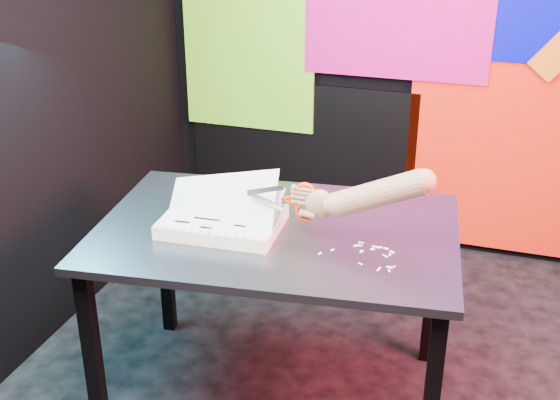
% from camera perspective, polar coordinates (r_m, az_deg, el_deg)
% --- Properties ---
extents(room, '(3.01, 3.01, 2.71)m').
position_cam_1_polar(room, '(2.21, 9.80, 10.35)').
color(room, black).
rests_on(room, ground).
extents(backdrop, '(2.88, 0.05, 2.08)m').
position_cam_1_polar(backdrop, '(3.71, 13.99, 9.35)').
color(backdrop, red).
rests_on(backdrop, ground).
extents(work_table, '(1.37, 0.99, 0.75)m').
position_cam_1_polar(work_table, '(2.54, -0.29, -3.94)').
color(work_table, black).
rests_on(work_table, ground).
extents(printout_stack, '(0.45, 0.32, 0.22)m').
position_cam_1_polar(printout_stack, '(2.50, -4.68, -1.71)').
color(printout_stack, beige).
rests_on(printout_stack, work_table).
extents(scissors, '(0.25, 0.02, 0.14)m').
position_cam_1_polar(scissors, '(2.36, 1.67, -0.09)').
color(scissors, silver).
rests_on(scissors, printout_stack).
extents(hand_forearm, '(0.47, 0.10, 0.23)m').
position_cam_1_polar(hand_forearm, '(2.27, 7.15, 0.39)').
color(hand_forearm, '#8A5945').
rests_on(hand_forearm, work_table).
extents(paper_clippings, '(0.26, 0.18, 0.00)m').
position_cam_1_polar(paper_clippings, '(2.35, 7.53, -4.34)').
color(paper_clippings, white).
rests_on(paper_clippings, work_table).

